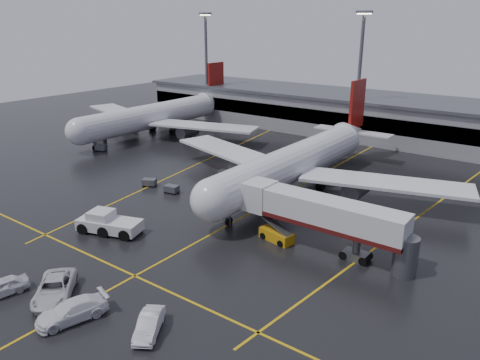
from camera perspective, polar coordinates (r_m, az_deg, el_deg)
The scene contains 22 objects.
ground at distance 62.30m, azimuth 2.58°, elevation -3.36°, with size 220.00×220.00×0.00m, color black.
apron_line_centre at distance 62.30m, azimuth 2.58°, elevation -3.35°, with size 0.25×90.00×0.02m, color gold.
apron_line_stop at distance 47.51m, azimuth -12.78°, elevation -11.40°, with size 60.00×0.25×0.02m, color gold.
apron_line_left at distance 81.36m, azimuth -5.16°, elevation 2.01°, with size 0.25×70.00×0.02m, color gold.
apron_line_right at distance 64.11m, azimuth 21.28°, elevation -4.04°, with size 0.25×70.00×0.02m, color gold.
terminal at distance 102.88m, azimuth 17.89°, elevation 7.25°, with size 122.00×19.00×8.60m.
light_mast_left at distance 118.75m, azimuth -4.16°, elevation 14.51°, with size 3.00×1.20×25.45m.
light_mast_mid at distance 97.66m, azimuth 14.48°, elevation 13.02°, with size 3.00×1.20×25.45m.
main_airliner at distance 68.72m, azimuth 7.17°, elevation 2.39°, with size 48.80×45.60×14.10m.
second_airliner at distance 103.46m, azimuth -10.13°, elevation 7.87°, with size 48.80×45.60×14.10m.
jet_bridge at distance 50.52m, azimuth 10.02°, elevation -4.32°, with size 19.90×3.40×6.05m.
pushback_tractor at distance 56.94m, azimuth -15.87°, elevation -5.17°, with size 8.10×5.25×2.69m.
belt_loader at distance 53.12m, azimuth 4.51°, elevation -6.78°, with size 4.28×2.52×2.55m.
service_van_a at distance 45.85m, azimuth -21.79°, elevation -12.29°, with size 3.02×6.56×1.82m, color silver.
service_van_b at distance 42.42m, azimuth -19.93°, elevation -14.84°, with size 2.39×5.89×1.71m, color white.
service_van_c at distance 39.39m, azimuth -11.09°, elevation -17.00°, with size 1.60×4.60×1.52m, color white.
service_van_d at distance 48.32m, azimuth -27.19°, elevation -11.60°, with size 1.86×4.61×1.57m, color silver.
baggage_cart_a at distance 67.91m, azimuth -8.41°, elevation -1.06°, with size 2.19×1.61×1.12m.
baggage_cart_b at distance 71.24m, azimuth -11.06°, elevation -0.24°, with size 2.38×2.08×1.12m.
baggage_cart_c at distance 73.90m, azimuth -1.85°, elevation 0.82°, with size 2.15×1.55×1.12m.
baggage_cart_d at distance 98.16m, azimuth -16.70°, elevation 4.61°, with size 2.32×1.89×1.12m.
baggage_cart_e at distance 92.95m, azimuth -16.70°, elevation 3.83°, with size 2.38×2.10×1.12m.
Camera 1 is at (32.03, -47.90, 23.69)m, focal length 34.77 mm.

